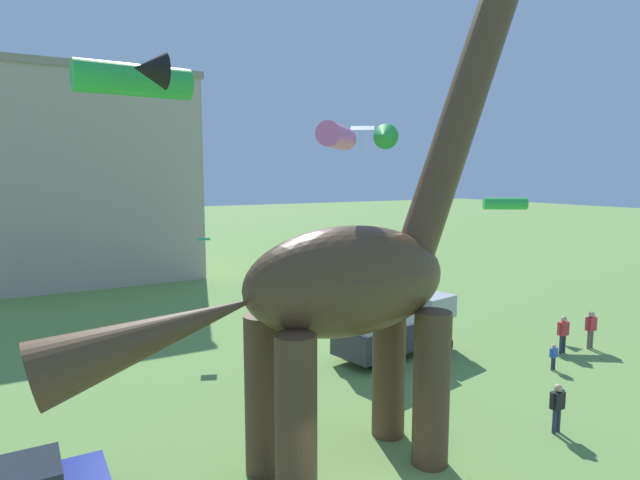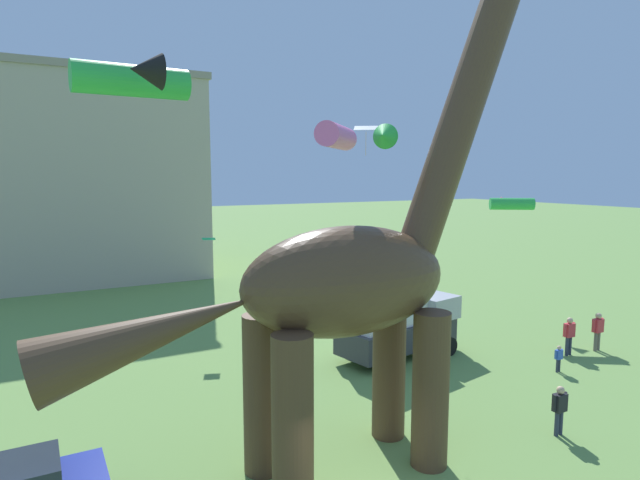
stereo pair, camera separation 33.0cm
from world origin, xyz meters
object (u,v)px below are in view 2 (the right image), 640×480
person_vendor_side (569,332)px  parked_box_truck (396,319)px  kite_mid_center (347,136)px  person_photographer (559,356)px  dinosaur_sculpture (345,281)px  kite_apex (209,239)px  kite_far_right (511,204)px  kite_high_left (366,128)px  kite_near_low (135,79)px  person_watching_child (560,406)px  person_far_spectator (598,328)px

person_vendor_side → parked_box_truck: bearing=165.4°
kite_mid_center → person_photographer: bearing=4.1°
dinosaur_sculpture → kite_apex: 12.99m
kite_far_right → kite_apex: 16.11m
dinosaur_sculpture → kite_high_left: bearing=82.0°
kite_mid_center → kite_near_low: bearing=-174.5°
parked_box_truck → kite_mid_center: (-5.80, -5.37, 7.25)m
person_watching_child → kite_far_right: 14.75m
person_photographer → kite_high_left: (-5.87, 5.20, 9.09)m
kite_apex → kite_far_right: bearing=-15.2°
person_photographer → kite_near_low: bearing=-0.3°
parked_box_truck → kite_high_left: (-1.27, 0.58, 8.10)m
person_vendor_side → kite_far_right: size_ratio=0.71×
kite_near_low → kite_mid_center: kite_near_low is taller
kite_near_low → kite_apex: bearing=67.4°
person_photographer → kite_near_low: size_ratio=0.44×
kite_near_low → person_vendor_side: bearing=7.5°
dinosaur_sculpture → kite_near_low: dinosaur_sculpture is taller
person_watching_child → kite_mid_center: kite_mid_center is taller
kite_mid_center → kite_far_right: (15.01, 7.63, -2.61)m
person_far_spectator → kite_apex: 18.23m
kite_mid_center → kite_high_left: 7.52m
kite_far_right → kite_apex: (-15.49, 4.20, -1.48)m
person_vendor_side → kite_apex: kite_apex is taller
parked_box_truck → person_watching_child: 8.09m
person_watching_child → kite_mid_center: size_ratio=0.63×
parked_box_truck → person_vendor_side: size_ratio=3.49×
person_vendor_side → kite_high_left: (-7.96, 4.10, 8.72)m
parked_box_truck → kite_near_low: 15.26m
kite_high_left → person_photographer: bearing=-41.5°
kite_near_low → parked_box_truck: bearing=27.4°
person_far_spectator → person_vendor_side: person_far_spectator is taller
person_vendor_side → kite_high_left: kite_high_left is taller
person_far_spectator → kite_high_left: (-9.64, 4.30, 8.70)m
kite_high_left → person_watching_child: bearing=-80.8°
person_watching_child → person_vendor_side: 7.98m
dinosaur_sculpture → kite_far_right: 18.05m
person_far_spectator → kite_high_left: size_ratio=1.40×
dinosaur_sculpture → parked_box_truck: (6.51, 6.53, -3.47)m
dinosaur_sculpture → kite_apex: size_ratio=19.23×
kite_high_left → kite_near_low: bearing=-147.4°
person_watching_child → person_far_spectator: bearing=115.9°
person_watching_child → person_photographer: bearing=125.7°
parked_box_truck → person_photographer: parked_box_truck is taller
kite_near_low → kite_apex: kite_near_low is taller
kite_near_low → person_watching_child: bearing=-10.5°
dinosaur_sculpture → person_vendor_side: size_ratio=8.37×
kite_far_right → person_far_spectator: bearing=-98.1°
parked_box_truck → kite_apex: 9.54m
person_photographer → kite_mid_center: size_ratio=0.44×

